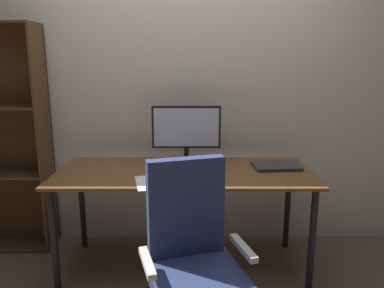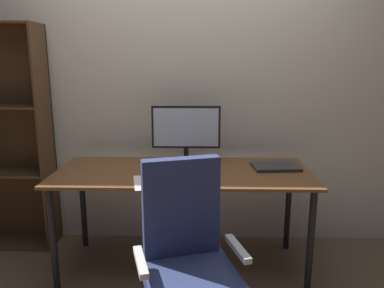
% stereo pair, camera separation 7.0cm
% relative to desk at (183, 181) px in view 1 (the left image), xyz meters
% --- Properties ---
extents(ground_plane, '(12.00, 12.00, 0.00)m').
position_rel_desk_xyz_m(ground_plane, '(0.00, 0.00, -0.66)').
color(ground_plane, brown).
extents(back_wall, '(6.40, 0.10, 2.60)m').
position_rel_desk_xyz_m(back_wall, '(0.00, 0.54, 0.64)').
color(back_wall, beige).
rests_on(back_wall, ground).
extents(desk, '(1.76, 0.73, 0.74)m').
position_rel_desk_xyz_m(desk, '(0.00, 0.00, 0.00)').
color(desk, brown).
rests_on(desk, ground).
extents(monitor, '(0.51, 0.20, 0.43)m').
position_rel_desk_xyz_m(monitor, '(0.01, 0.22, 0.32)').
color(monitor, black).
rests_on(monitor, desk).
extents(keyboard, '(0.29, 0.12, 0.02)m').
position_rel_desk_xyz_m(keyboard, '(-0.00, -0.20, 0.08)').
color(keyboard, '#B7BABC').
rests_on(keyboard, desk).
extents(mouse, '(0.06, 0.10, 0.03)m').
position_rel_desk_xyz_m(mouse, '(0.20, -0.21, 0.09)').
color(mouse, black).
rests_on(mouse, desk).
extents(coffee_mug, '(0.09, 0.08, 0.10)m').
position_rel_desk_xyz_m(coffee_mug, '(0.10, 0.00, 0.13)').
color(coffee_mug, '#B72D28').
rests_on(coffee_mug, desk).
extents(laptop, '(0.34, 0.26, 0.02)m').
position_rel_desk_xyz_m(laptop, '(0.66, 0.08, 0.09)').
color(laptop, '#2D2D30').
rests_on(laptop, desk).
extents(paper_sheet, '(0.27, 0.33, 0.00)m').
position_rel_desk_xyz_m(paper_sheet, '(-0.19, -0.25, 0.08)').
color(paper_sheet, white).
rests_on(paper_sheet, desk).
extents(office_chair, '(0.57, 0.57, 1.01)m').
position_rel_desk_xyz_m(office_chair, '(0.07, -0.80, -0.21)').
color(office_chair, silver).
rests_on(office_chair, ground).
extents(bookshelf, '(0.70, 0.28, 1.76)m').
position_rel_desk_xyz_m(bookshelf, '(-1.44, 0.37, 0.21)').
color(bookshelf, '#4C331E').
rests_on(bookshelf, ground).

